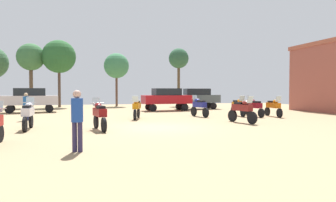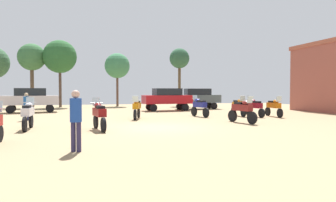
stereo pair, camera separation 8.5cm
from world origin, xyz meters
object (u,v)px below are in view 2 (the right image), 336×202
Objects in this scene: motorcycle_3 at (99,114)px; motorcycle_11 at (242,110)px; motorcycle_6 at (137,107)px; car_1 at (31,98)px; motorcycle_2 at (274,106)px; motorcycle_13 at (255,107)px; car_3 at (197,97)px; tree_3 at (60,57)px; person_1 at (76,116)px; motorcycle_12 at (238,106)px; person_2 at (26,104)px; tree_1 at (179,59)px; motorcycle_1 at (28,114)px; car_2 at (167,98)px; motorcycle_9 at (200,106)px; tree_5 at (117,66)px; tree_4 at (32,58)px.

motorcycle_3 is 7.91m from motorcycle_11.
car_1 is at bearing -29.56° from motorcycle_6.
car_1 is at bearing -23.40° from motorcycle_2.
car_3 is at bearing 89.60° from motorcycle_13.
tree_3 is at bearing -19.59° from car_1.
motorcycle_12 is at bearing -112.28° from person_1.
person_2 reaches higher than motorcycle_13.
motorcycle_11 is at bearing -133.78° from motorcycle_13.
motorcycle_2 is 0.99× the size of motorcycle_6.
motorcycle_11 is 17.53m from car_1.
tree_1 is (0.08, 6.81, 4.37)m from car_3.
motorcycle_11 reaches higher than motorcycle_1.
motorcycle_13 is 9.57m from car_3.
car_2 is 18.67m from person_1.
motorcycle_9 reaches higher than motorcycle_12.
tree_3 is at bearing 88.71° from motorcycle_3.
motorcycle_11 is 4.76m from motorcycle_12.
motorcycle_3 is 4.95m from person_1.
motorcycle_9 is at bearing -74.15° from tree_5.
tree_3 is at bearing 45.56° from car_2.
motorcycle_1 is at bearing -12.71° from motorcycle_11.
motorcycle_3 is 0.48× the size of car_1.
motorcycle_11 is at bearing 0.70° from motorcycle_1.
motorcycle_1 is 24.45m from tree_1.
tree_4 reaches higher than tree_5.
car_2 is at bearing 120.39° from car_3.
motorcycle_2 is (15.00, 3.63, -0.02)m from motorcycle_1.
motorcycle_9 is 0.35× the size of tree_5.
motorcycle_13 is at bearing -64.12° from tree_5.
car_2 reaches higher than motorcycle_2.
person_2 is (-4.18, 5.66, 0.24)m from motorcycle_3.
tree_1 is at bearing 53.69° from motorcycle_3.
car_2 is at bearing -67.69° from tree_5.
car_3 is 2.41× the size of person_1.
motorcycle_11 is at bearing -59.15° from tree_3.
tree_5 is (-7.35, 15.89, 3.92)m from motorcycle_12.
tree_5 is (-8.13, 16.77, 3.93)m from motorcycle_13.
motorcycle_13 is at bearing -116.81° from person_1.
motorcycle_3 is 0.50× the size of car_3.
motorcycle_6 reaches higher than motorcycle_3.
tree_5 is (-0.03, 16.45, 3.91)m from motorcycle_6.
motorcycle_2 is 1.06× the size of motorcycle_13.
car_1 is 0.74× the size of tree_5.
car_1 is 15.01m from car_3.
tree_4 is at bearing 131.08° from motorcycle_13.
car_2 is 2.66× the size of person_2.
tree_5 is at bearing 110.17° from motorcycle_13.
motorcycle_3 is 9.00m from motorcycle_9.
motorcycle_12 reaches higher than motorcycle_2.
tree_4 is (-17.18, 16.13, 4.58)m from motorcycle_13.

